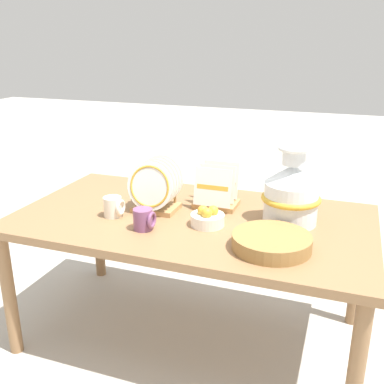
# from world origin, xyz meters

# --- Properties ---
(ground_plane) EXTENTS (14.00, 14.00, 0.00)m
(ground_plane) POSITION_xyz_m (0.00, 0.00, 0.00)
(ground_plane) COLOR #B2ADA3
(display_table) EXTENTS (1.51, 0.83, 0.60)m
(display_table) POSITION_xyz_m (0.00, 0.00, 0.54)
(display_table) COLOR olive
(display_table) RESTS_ON ground_plane
(ceramic_vase) EXTENTS (0.24, 0.24, 0.33)m
(ceramic_vase) POSITION_xyz_m (0.40, 0.07, 0.74)
(ceramic_vase) COLOR silver
(ceramic_vase) RESTS_ON display_table
(dish_rack_round_plates) EXTENTS (0.21, 0.17, 0.23)m
(dish_rack_round_plates) POSITION_xyz_m (-0.17, 0.01, 0.70)
(dish_rack_round_plates) COLOR tan
(dish_rack_round_plates) RESTS_ON display_table
(dish_rack_square_plates) EXTENTS (0.19, 0.16, 0.19)m
(dish_rack_square_plates) POSITION_xyz_m (0.06, 0.15, 0.66)
(dish_rack_square_plates) COLOR tan
(dish_rack_square_plates) RESTS_ON display_table
(wicker_charger_stack) EXTENTS (0.29, 0.29, 0.05)m
(wicker_charger_stack) POSITION_xyz_m (0.37, -0.20, 0.63)
(wicker_charger_stack) COLOR olive
(wicker_charger_stack) RESTS_ON display_table
(mug_plum_glaze) EXTENTS (0.08, 0.08, 0.09)m
(mug_plum_glaze) POSITION_xyz_m (-0.13, -0.19, 0.65)
(mug_plum_glaze) COLOR #7A4770
(mug_plum_glaze) RESTS_ON display_table
(mug_cream_glaze) EXTENTS (0.08, 0.08, 0.09)m
(mug_cream_glaze) POSITION_xyz_m (-0.31, -0.11, 0.65)
(mug_cream_glaze) COLOR silver
(mug_cream_glaze) RESTS_ON display_table
(fruit_bowl) EXTENTS (0.14, 0.14, 0.08)m
(fruit_bowl) POSITION_xyz_m (0.09, -0.07, 0.64)
(fruit_bowl) COLOR white
(fruit_bowl) RESTS_ON display_table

